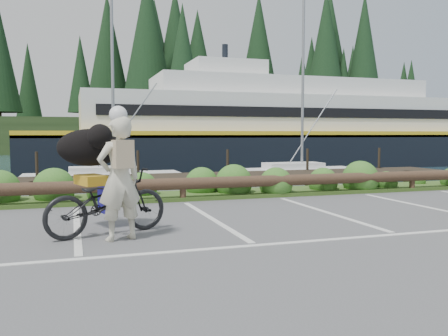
% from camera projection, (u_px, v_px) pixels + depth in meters
% --- Properties ---
extents(ground, '(72.00, 72.00, 0.00)m').
position_uv_depth(ground, '(247.00, 240.00, 7.65)').
color(ground, '#4E4F51').
extents(harbor_backdrop, '(170.00, 160.00, 30.00)m').
position_uv_depth(harbor_backdrop, '(90.00, 143.00, 82.26)').
color(harbor_backdrop, '#1B3641').
rests_on(harbor_backdrop, ground).
extents(vegetation_strip, '(34.00, 1.60, 0.10)m').
position_uv_depth(vegetation_strip, '(177.00, 196.00, 12.67)').
color(vegetation_strip, '#3D5B21').
rests_on(vegetation_strip, ground).
extents(log_rail, '(32.00, 0.30, 0.60)m').
position_uv_depth(log_rail, '(183.00, 201.00, 12.01)').
color(log_rail, '#443021').
rests_on(log_rail, ground).
extents(bicycle, '(2.28, 1.42, 1.13)m').
position_uv_depth(bicycle, '(107.00, 202.00, 8.02)').
color(bicycle, black).
rests_on(bicycle, ground).
extents(cyclist, '(0.84, 0.69, 2.00)m').
position_uv_depth(cyclist, '(119.00, 179.00, 7.58)').
color(cyclist, beige).
rests_on(cyclist, ground).
extents(dog, '(0.92, 1.29, 0.67)m').
position_uv_depth(dog, '(91.00, 147.00, 8.50)').
color(dog, black).
rests_on(dog, bicycle).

